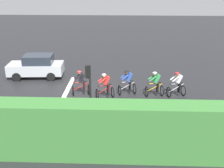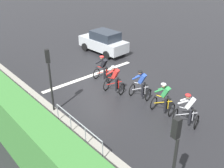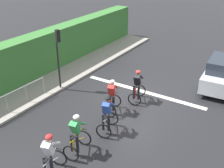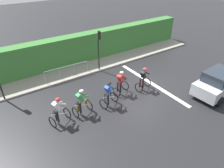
% 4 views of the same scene
% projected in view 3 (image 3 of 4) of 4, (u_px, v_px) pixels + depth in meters
% --- Properties ---
extents(ground_plane, '(80.00, 80.00, 0.00)m').
position_uv_depth(ground_plane, '(135.00, 98.00, 14.80)').
color(ground_plane, black).
extents(sidewalk_kerb, '(2.80, 22.86, 0.12)m').
position_uv_depth(sidewalk_kerb, '(36.00, 87.00, 15.77)').
color(sidewalk_kerb, gray).
rests_on(sidewalk_kerb, ground).
extents(stone_wall_low, '(0.44, 22.86, 0.46)m').
position_uv_depth(stone_wall_low, '(25.00, 81.00, 16.13)').
color(stone_wall_low, tan).
rests_on(stone_wall_low, ground).
extents(hedge_wall, '(1.10, 22.86, 2.51)m').
position_uv_depth(hedge_wall, '(19.00, 63.00, 15.81)').
color(hedge_wall, '#387533').
rests_on(hedge_wall, ground).
extents(road_marking_stop_line, '(7.00, 0.30, 0.01)m').
position_uv_depth(road_marking_stop_line, '(143.00, 91.00, 15.43)').
color(road_marking_stop_line, silver).
rests_on(road_marking_stop_line, ground).
extents(cyclist_lead, '(0.96, 1.23, 1.66)m').
position_uv_depth(cyclist_lead, '(50.00, 158.00, 9.46)').
color(cyclist_lead, black).
rests_on(cyclist_lead, ground).
extents(cyclist_second, '(0.86, 1.18, 1.66)m').
position_uv_depth(cyclist_second, '(76.00, 136.00, 10.53)').
color(cyclist_second, black).
rests_on(cyclist_second, ground).
extents(cyclist_mid, '(0.94, 1.22, 1.66)m').
position_uv_depth(cyclist_mid, '(107.00, 116.00, 11.76)').
color(cyclist_mid, black).
rests_on(cyclist_mid, ground).
extents(cyclist_fourth, '(0.99, 1.24, 1.66)m').
position_uv_depth(cyclist_fourth, '(112.00, 98.00, 13.16)').
color(cyclist_fourth, black).
rests_on(cyclist_fourth, ground).
extents(cyclist_trailing, '(0.92, 1.21, 1.66)m').
position_uv_depth(cyclist_trailing, '(137.00, 87.00, 14.14)').
color(cyclist_trailing, black).
rests_on(cyclist_trailing, ground).
extents(car_silver, '(2.09, 4.20, 1.76)m').
position_uv_depth(car_silver, '(223.00, 73.00, 15.49)').
color(car_silver, '#B7BCC1').
rests_on(car_silver, ground).
extents(traffic_light_near_crossing, '(0.26, 0.30, 3.34)m').
position_uv_depth(traffic_light_near_crossing, '(58.00, 51.00, 14.72)').
color(traffic_light_near_crossing, black).
rests_on(traffic_light_near_crossing, ground).
extents(pedestrian_railing_kerbside, '(0.13, 3.51, 1.03)m').
position_uv_depth(pedestrian_railing_kerbside, '(16.00, 94.00, 13.46)').
color(pedestrian_railing_kerbside, '#999EA3').
rests_on(pedestrian_railing_kerbside, ground).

